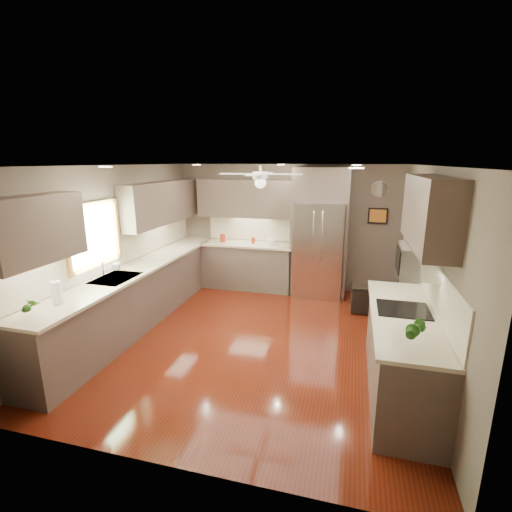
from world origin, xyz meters
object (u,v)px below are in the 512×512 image
at_px(potted_plant_right, 416,330).
at_px(stool, 362,299).
at_px(canister_d, 253,240).
at_px(canister_a, 223,238).
at_px(refrigerator, 319,235).
at_px(microwave, 417,261).
at_px(potted_plant_left, 28,306).
at_px(paper_towel, 57,292).
at_px(bowl, 271,243).
at_px(soap_bottle, 117,266).

distance_m(potted_plant_right, stool, 3.13).
bearing_deg(canister_d, canister_a, -176.04).
bearing_deg(stool, refrigerator, 139.77).
bearing_deg(refrigerator, microwave, -63.91).
bearing_deg(microwave, potted_plant_left, -160.85).
distance_m(canister_d, paper_towel, 3.99).
bearing_deg(microwave, refrigerator, 116.09).
height_order(potted_plant_left, bowl, potted_plant_left).
xyz_separation_m(canister_a, bowl, (1.02, 0.00, -0.05)).
height_order(potted_plant_left, paper_towel, paper_towel).
distance_m(refrigerator, stool, 1.45).
xyz_separation_m(soap_bottle, stool, (3.61, 1.69, -0.80)).
xyz_separation_m(potted_plant_left, bowl, (1.72, 4.12, -0.10)).
bearing_deg(refrigerator, bowl, 178.31).
bearing_deg(refrigerator, potted_plant_left, -123.08).
xyz_separation_m(potted_plant_right, bowl, (-2.16, 3.72, -0.12)).
xyz_separation_m(potted_plant_right, stool, (-0.38, 2.99, -0.85)).
xyz_separation_m(canister_d, potted_plant_right, (2.55, -3.76, 0.09)).
bearing_deg(soap_bottle, microwave, -4.36).
xyz_separation_m(potted_plant_left, potted_plant_right, (3.88, 0.40, 0.01)).
bearing_deg(paper_towel, potted_plant_left, -89.89).
relative_size(canister_a, stool, 0.37).
bearing_deg(microwave, canister_d, 133.77).
bearing_deg(paper_towel, potted_plant_right, -0.00).
relative_size(bowl, stool, 0.51).
bearing_deg(refrigerator, canister_d, 177.06).
height_order(potted_plant_left, stool, potted_plant_left).
bearing_deg(stool, bowl, 157.56).
relative_size(canister_a, bowl, 0.74).
xyz_separation_m(potted_plant_right, microwave, (0.11, 0.99, 0.39)).
height_order(canister_d, soap_bottle, soap_bottle).
relative_size(stool, paper_towel, 1.57).
height_order(canister_a, paper_towel, paper_towel).
height_order(bowl, stool, bowl).
height_order(canister_d, paper_towel, paper_towel).
bearing_deg(microwave, paper_towel, -166.10).
height_order(potted_plant_right, bowl, potted_plant_right).
xyz_separation_m(canister_d, stool, (2.17, -0.78, -0.76)).
relative_size(potted_plant_right, microwave, 0.53).
height_order(potted_plant_left, microwave, microwave).
bearing_deg(potted_plant_right, refrigerator, 108.17).
relative_size(canister_d, potted_plant_right, 0.40).
bearing_deg(soap_bottle, canister_a, 71.66).
xyz_separation_m(canister_a, soap_bottle, (-0.80, -2.42, 0.02)).
distance_m(canister_d, bowl, 0.39).
xyz_separation_m(canister_d, potted_plant_left, (-1.33, -4.16, 0.07)).
relative_size(potted_plant_left, bowl, 1.15).
bearing_deg(potted_plant_right, microwave, 83.50).
relative_size(potted_plant_left, refrigerator, 0.11).
relative_size(soap_bottle, potted_plant_right, 0.66).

